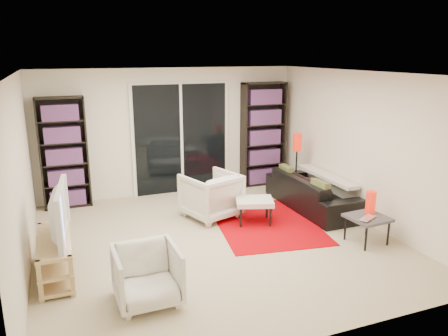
{
  "coord_description": "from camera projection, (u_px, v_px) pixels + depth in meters",
  "views": [
    {
      "loc": [
        -2.03,
        -5.57,
        2.67
      ],
      "look_at": [
        0.25,
        0.3,
        1.0
      ],
      "focal_mm": 35.0,
      "sensor_mm": 36.0,
      "label": 1
    }
  ],
  "objects": [
    {
      "name": "rug",
      "position": [
        266.0,
        223.0,
        7.03
      ],
      "size": [
        1.83,
        2.29,
        0.01
      ],
      "primitive_type": "cube",
      "rotation": [
        0.0,
        0.0,
        -0.15
      ],
      "color": "#B70007",
      "rests_on": "floor"
    },
    {
      "name": "laptop",
      "position": [
        370.0,
        219.0,
        6.1
      ],
      "size": [
        0.37,
        0.32,
        0.02
      ],
      "primitive_type": "imported",
      "rotation": [
        0.0,
        0.0,
        0.47
      ],
      "color": "silver",
      "rests_on": "side_table"
    },
    {
      "name": "bookshelf_left",
      "position": [
        64.0,
        153.0,
        7.58
      ],
      "size": [
        0.8,
        0.3,
        1.95
      ],
      "color": "black",
      "rests_on": "ground"
    },
    {
      "name": "side_table",
      "position": [
        367.0,
        219.0,
        6.25
      ],
      "size": [
        0.57,
        0.57,
        0.4
      ],
      "color": "#424146",
      "rests_on": "floor"
    },
    {
      "name": "table_lamp",
      "position": [
        371.0,
        202.0,
        6.35
      ],
      "size": [
        0.14,
        0.14,
        0.32
      ],
      "primitive_type": "cylinder",
      "color": "red",
      "rests_on": "side_table"
    },
    {
      "name": "armchair_front",
      "position": [
        147.0,
        275.0,
        4.75
      ],
      "size": [
        0.7,
        0.71,
        0.64
      ],
      "primitive_type": "imported",
      "rotation": [
        0.0,
        0.0,
        0.02
      ],
      "color": "silver",
      "rests_on": "floor"
    },
    {
      "name": "ceiling",
      "position": [
        215.0,
        74.0,
        5.8
      ],
      "size": [
        5.0,
        5.0,
        0.02
      ],
      "primitive_type": "cube",
      "color": "white",
      "rests_on": "wall_back"
    },
    {
      "name": "sliding_door",
      "position": [
        181.0,
        139.0,
        8.44
      ],
      "size": [
        1.92,
        0.08,
        2.16
      ],
      "color": "white",
      "rests_on": "ground"
    },
    {
      "name": "sofa",
      "position": [
        312.0,
        192.0,
        7.67
      ],
      "size": [
        0.82,
        2.05,
        0.6
      ],
      "primitive_type": "imported",
      "rotation": [
        0.0,
        0.0,
        1.58
      ],
      "color": "black",
      "rests_on": "floor"
    },
    {
      "name": "tv",
      "position": [
        52.0,
        213.0,
        5.19
      ],
      "size": [
        0.26,
        1.13,
        0.65
      ],
      "primitive_type": "imported",
      "rotation": [
        0.0,
        0.0,
        1.47
      ],
      "color": "black",
      "rests_on": "tv_stand"
    },
    {
      "name": "wall_left",
      "position": [
        20.0,
        179.0,
        5.23
      ],
      "size": [
        0.02,
        5.0,
        2.4
      ],
      "primitive_type": "cube",
      "color": "#F1E7CF",
      "rests_on": "ground"
    },
    {
      "name": "floor",
      "position": [
        216.0,
        240.0,
        6.42
      ],
      "size": [
        5.0,
        5.0,
        0.0
      ],
      "primitive_type": "plane",
      "color": "beige",
      "rests_on": "ground"
    },
    {
      "name": "wall_right",
      "position": [
        362.0,
        147.0,
        6.98
      ],
      "size": [
        0.02,
        5.0,
        2.4
      ],
      "primitive_type": "cube",
      "color": "#F1E7CF",
      "rests_on": "ground"
    },
    {
      "name": "tv_stand",
      "position": [
        55.0,
        256.0,
        5.33
      ],
      "size": [
        0.39,
        1.22,
        0.5
      ],
      "color": "tan",
      "rests_on": "floor"
    },
    {
      "name": "wall_back",
      "position": [
        170.0,
        132.0,
        8.36
      ],
      "size": [
        5.0,
        0.02,
        2.4
      ],
      "primitive_type": "cube",
      "color": "#F1E7CF",
      "rests_on": "ground"
    },
    {
      "name": "armchair_back",
      "position": [
        211.0,
        195.0,
        7.23
      ],
      "size": [
        1.03,
        1.04,
        0.76
      ],
      "primitive_type": "imported",
      "rotation": [
        0.0,
        0.0,
        3.46
      ],
      "color": "silver",
      "rests_on": "floor"
    },
    {
      "name": "wall_front",
      "position": [
        312.0,
        224.0,
        3.86
      ],
      "size": [
        5.0,
        0.02,
        2.4
      ],
      "primitive_type": "cube",
      "color": "#F1E7CF",
      "rests_on": "ground"
    },
    {
      "name": "ottoman",
      "position": [
        254.0,
        202.0,
        6.99
      ],
      "size": [
        0.7,
        0.64,
        0.4
      ],
      "color": "silver",
      "rests_on": "floor"
    },
    {
      "name": "floor_lamp",
      "position": [
        297.0,
        150.0,
        8.2
      ],
      "size": [
        0.18,
        0.18,
        1.21
      ],
      "color": "black",
      "rests_on": "floor"
    },
    {
      "name": "bookshelf_right",
      "position": [
        263.0,
        134.0,
        8.91
      ],
      "size": [
        0.9,
        0.3,
        2.1
      ],
      "color": "black",
      "rests_on": "ground"
    }
  ]
}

